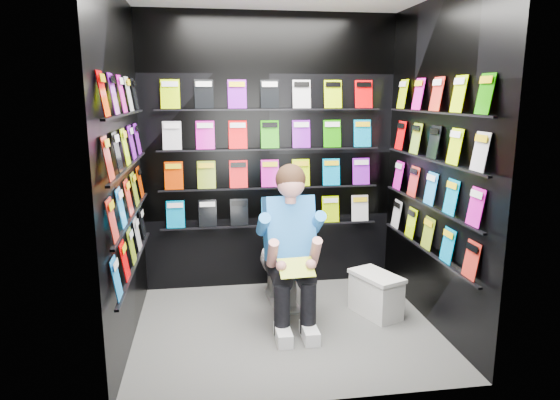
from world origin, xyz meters
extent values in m
plane|color=#575755|center=(0.00, 0.00, 0.00)|extent=(2.40, 2.40, 0.00)
cube|color=black|center=(0.00, 1.00, 1.30)|extent=(2.40, 0.04, 2.60)
cube|color=black|center=(0.00, -1.00, 1.30)|extent=(2.40, 0.04, 2.60)
cube|color=black|center=(-1.20, 0.00, 1.30)|extent=(0.04, 2.00, 2.60)
cube|color=black|center=(1.20, 0.00, 1.30)|extent=(0.04, 2.00, 2.60)
imported|color=white|center=(0.05, 0.54, 0.37)|extent=(0.47, 0.78, 0.73)
cube|color=silver|center=(0.80, 0.14, 0.17)|extent=(0.39, 0.50, 0.33)
cube|color=silver|center=(0.80, 0.14, 0.35)|extent=(0.42, 0.53, 0.03)
cube|color=green|center=(0.05, -0.19, 0.58)|extent=(0.28, 0.17, 0.11)
camera|label=1|loc=(-0.61, -3.69, 1.86)|focal=32.00mm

